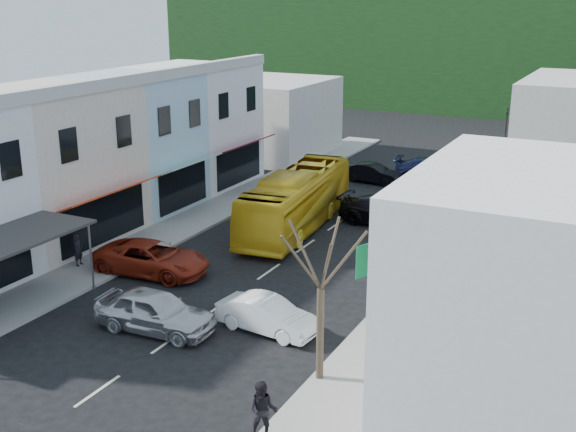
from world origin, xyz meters
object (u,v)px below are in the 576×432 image
object	(u,v)px
pedestrian_right	(263,414)
traffic_signal	(505,139)
car_red	(152,259)
bus	(296,201)
street_tree	(321,289)
car_silver	(155,314)
car_white	(267,315)
pedestrian_left	(78,248)
direction_sign	(371,285)

from	to	relation	value
pedestrian_right	traffic_signal	world-z (taller)	traffic_signal
car_red	bus	bearing A→B (deg)	-23.14
car_red	street_tree	size ratio (longest dim) A/B	0.68
car_silver	car_white	xyz separation A→B (m)	(3.92, 1.92, 0.00)
pedestrian_left	traffic_signal	xyz separation A→B (m)	(14.11, 29.70, 1.30)
bus	traffic_signal	world-z (taller)	traffic_signal
pedestrian_left	street_tree	distance (m)	15.45
car_white	pedestrian_left	world-z (taller)	pedestrian_left
direction_sign	traffic_signal	world-z (taller)	traffic_signal
car_silver	street_tree	distance (m)	7.80
car_silver	traffic_signal	size ratio (longest dim) A/B	0.96
car_silver	direction_sign	distance (m)	8.43
car_white	car_red	world-z (taller)	same
bus	direction_sign	size ratio (longest dim) A/B	3.12
car_red	pedestrian_left	bearing A→B (deg)	100.76
pedestrian_right	direction_sign	size ratio (longest dim) A/B	0.46
bus	direction_sign	xyz separation A→B (m)	(8.16, -10.11, 0.31)
direction_sign	street_tree	distance (m)	4.75
car_white	car_red	distance (m)	8.21
direction_sign	traffic_signal	xyz separation A→B (m)	(-0.60, 29.62, 0.44)
car_silver	bus	bearing A→B (deg)	0.09
traffic_signal	street_tree	bearing A→B (deg)	73.50
bus	car_silver	bearing A→B (deg)	-93.01
bus	car_white	distance (m)	12.98
bus	car_white	world-z (taller)	bus
pedestrian_right	street_tree	size ratio (longest dim) A/B	0.25
car_red	car_white	bearing A→B (deg)	-115.58
direction_sign	street_tree	xyz separation A→B (m)	(-0.10, -4.49, 1.53)
pedestrian_left	car_red	bearing A→B (deg)	-81.64
car_red	pedestrian_right	size ratio (longest dim) A/B	2.71
bus	direction_sign	bearing A→B (deg)	-57.22
bus	car_silver	world-z (taller)	bus
car_red	street_tree	xyz separation A→B (m)	(11.07, -5.42, 2.69)
pedestrian_left	bus	bearing A→B (deg)	-40.17
car_red	traffic_signal	distance (m)	30.62
bus	traffic_signal	distance (m)	20.94
car_red	pedestrian_right	world-z (taller)	pedestrian_right
street_tree	traffic_signal	distance (m)	34.14
bus	car_white	bearing A→B (deg)	-74.92
car_red	traffic_signal	bearing A→B (deg)	-25.23
pedestrian_right	car_red	bearing A→B (deg)	121.20
car_white	pedestrian_right	distance (m)	7.35
direction_sign	car_red	bearing A→B (deg)	-161.18
car_red	pedestrian_right	xyz separation A→B (m)	(11.07, -9.40, 0.30)
car_white	street_tree	xyz separation A→B (m)	(3.38, -2.53, 2.69)
pedestrian_left	traffic_signal	bearing A→B (deg)	-32.84
bus	street_tree	bearing A→B (deg)	-67.23
car_red	car_silver	bearing A→B (deg)	-146.89
car_white	traffic_signal	distance (m)	31.75
street_tree	car_white	bearing A→B (deg)	143.10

